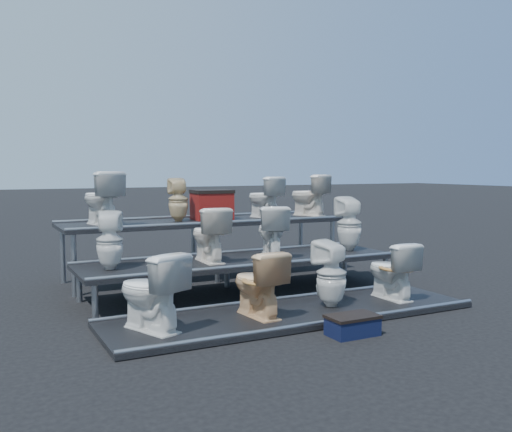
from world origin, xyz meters
name	(u,v)px	position (x,y,z in m)	size (l,w,h in m)	color
ground	(242,294)	(0.00, 0.00, 0.00)	(80.00, 80.00, 0.00)	black
tier_front	(292,314)	(0.00, -1.30, 0.03)	(4.20, 1.20, 0.06)	black
tier_mid	(242,276)	(0.00, 0.00, 0.23)	(4.20, 1.20, 0.46)	black
tier_back	(205,249)	(0.00, 1.30, 0.43)	(4.20, 1.20, 0.86)	black
toilet_0	(150,291)	(-1.61, -1.30, 0.45)	(0.43, 0.76, 0.78)	silver
toilet_1	(258,283)	(-0.43, -1.30, 0.42)	(0.40, 0.70, 0.72)	#E2B27D
toilet_2	(331,274)	(0.51, -1.30, 0.44)	(0.34, 0.35, 0.76)	silver
toilet_3	(391,270)	(1.39, -1.30, 0.41)	(0.39, 0.68, 0.70)	silver
toilet_4	(110,240)	(-1.70, 0.00, 0.80)	(0.31, 0.31, 0.68)	silver
toilet_5	(209,234)	(-0.46, 0.00, 0.81)	(0.39, 0.68, 0.70)	white
toilet_6	(272,231)	(0.44, 0.00, 0.80)	(0.38, 0.67, 0.69)	silver
toilet_7	(349,224)	(1.71, 0.00, 0.85)	(0.35, 0.36, 0.77)	silver
toilet_8	(101,198)	(-1.52, 1.30, 1.23)	(0.41, 0.72, 0.74)	silver
toilet_9	(178,200)	(-0.41, 1.30, 1.18)	(0.29, 0.29, 0.64)	beige
toilet_10	(264,197)	(1.01, 1.30, 1.18)	(0.36, 0.63, 0.65)	silver
toilet_11	(309,195)	(1.83, 1.30, 1.20)	(0.38, 0.66, 0.68)	white
red_crate	(212,206)	(0.14, 1.35, 1.06)	(0.56, 0.45, 0.40)	maroon
step_stool	(353,327)	(0.17, -2.17, 0.09)	(0.49, 0.29, 0.17)	black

